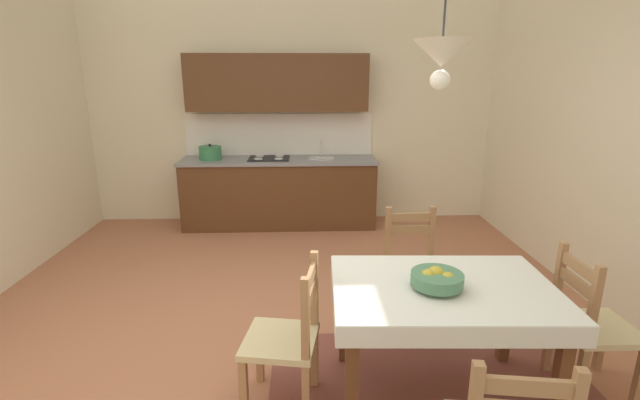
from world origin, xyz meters
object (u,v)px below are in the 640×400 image
kitchen_cabinetry (279,161)px  dining_chair_tv_side (287,339)px  dining_chair_window_side (591,327)px  pendant_lamp (442,55)px  dining_chair_kitchen_side (412,270)px  dining_table (442,306)px  fruit_bowl (437,279)px

kitchen_cabinetry → dining_chair_tv_side: 3.47m
dining_chair_window_side → dining_chair_tv_side: size_ratio=1.00×
pendant_lamp → dining_chair_kitchen_side: bearing=81.2°
kitchen_cabinetry → dining_table: 3.59m
dining_table → pendant_lamp: 1.44m
fruit_bowl → dining_chair_window_side: bearing=3.3°
kitchen_cabinetry → fruit_bowl: (1.08, -3.44, -0.04)m
dining_table → dining_chair_kitchen_side: 0.90m
kitchen_cabinetry → dining_chair_tv_side: bearing=-86.4°
dining_chair_tv_side → kitchen_cabinetry: bearing=93.6°
dining_chair_window_side → fruit_bowl: bearing=-176.7°
dining_table → pendant_lamp: size_ratio=1.67×
dining_chair_window_side → fruit_bowl: (-1.01, -0.06, 0.37)m
dining_chair_tv_side → dining_chair_kitchen_side: same height
dining_chair_kitchen_side → fruit_bowl: dining_chair_kitchen_side is taller
kitchen_cabinetry → dining_chair_kitchen_side: (1.18, -2.52, -0.41)m
dining_chair_tv_side → pendant_lamp: bearing=8.9°
kitchen_cabinetry → pendant_lamp: 3.67m
kitchen_cabinetry → dining_chair_window_side: bearing=-58.2°
dining_chair_tv_side → pendant_lamp: (0.84, 0.13, 1.61)m
kitchen_cabinetry → pendant_lamp: bearing=-72.3°
dining_chair_kitchen_side → pendant_lamp: bearing=-98.8°
dining_table → dining_chair_window_side: 0.97m
fruit_bowl → dining_table: bearing=32.1°
kitchen_cabinetry → dining_chair_tv_side: (0.22, -3.44, -0.41)m
kitchen_cabinetry → dining_chair_tv_side: kitchen_cabinetry is taller
dining_chair_window_side → pendant_lamp: (-1.04, 0.07, 1.61)m
kitchen_cabinetry → dining_chair_tv_side: size_ratio=2.71×
pendant_lamp → fruit_bowl: bearing=-79.0°
kitchen_cabinetry → dining_table: size_ratio=1.88×
dining_chair_window_side → dining_chair_kitchen_side: same height
dining_table → pendant_lamp: pendant_lamp is taller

